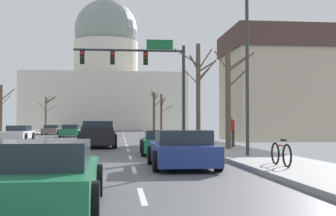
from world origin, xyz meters
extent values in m
cube|color=#4F4F54|center=(0.00, 0.00, -0.03)|extent=(14.00, 180.00, 0.06)
cube|color=yellow|center=(-0.12, 0.00, 0.00)|extent=(0.10, 176.40, 0.00)
cube|color=yellow|center=(0.12, 0.00, 0.00)|extent=(0.10, 176.40, 0.00)
cube|color=silver|center=(3.50, -8.50, 0.00)|extent=(0.12, 2.20, 0.00)
cube|color=silver|center=(3.50, -3.30, 0.00)|extent=(0.12, 2.20, 0.00)
cube|color=silver|center=(3.50, 1.90, 0.00)|extent=(0.12, 2.20, 0.00)
cube|color=silver|center=(3.50, 7.10, 0.00)|extent=(0.12, 2.20, 0.00)
cube|color=silver|center=(3.50, 12.30, 0.00)|extent=(0.12, 2.20, 0.00)
cube|color=silver|center=(3.50, 17.50, 0.00)|extent=(0.12, 2.20, 0.00)
cube|color=silver|center=(3.50, 22.70, 0.00)|extent=(0.12, 2.20, 0.00)
cube|color=silver|center=(3.50, 27.90, 0.00)|extent=(0.12, 2.20, 0.00)
cube|color=silver|center=(3.50, 33.10, 0.00)|extent=(0.12, 2.20, 0.00)
cube|color=silver|center=(3.50, 38.30, 0.00)|extent=(0.12, 2.20, 0.00)
cube|color=silver|center=(3.50, 43.50, 0.00)|extent=(0.12, 2.20, 0.00)
cube|color=silver|center=(3.50, 48.70, 0.00)|extent=(0.12, 2.20, 0.00)
cube|color=silver|center=(3.50, 53.90, 0.00)|extent=(0.12, 2.20, 0.00)
cube|color=silver|center=(3.50, 59.10, 0.00)|extent=(0.12, 2.20, 0.00)
cube|color=silver|center=(3.50, 64.30, 0.00)|extent=(0.12, 2.20, 0.00)
cube|color=silver|center=(-3.50, 12.30, 0.00)|extent=(0.12, 2.20, 0.00)
cube|color=silver|center=(-3.50, 17.50, 0.00)|extent=(0.12, 2.20, 0.00)
cube|color=silver|center=(-3.50, 22.70, 0.00)|extent=(0.12, 2.20, 0.00)
cube|color=silver|center=(-3.50, 27.90, 0.00)|extent=(0.12, 2.20, 0.00)
cube|color=silver|center=(-3.50, 33.10, 0.00)|extent=(0.12, 2.20, 0.00)
cube|color=silver|center=(-3.50, 38.30, 0.00)|extent=(0.12, 2.20, 0.00)
cube|color=silver|center=(-3.50, 43.50, 0.00)|extent=(0.12, 2.20, 0.00)
cube|color=silver|center=(-3.50, 48.70, 0.00)|extent=(0.12, 2.20, 0.00)
cube|color=silver|center=(-3.50, 53.90, 0.00)|extent=(0.12, 2.20, 0.00)
cube|color=silver|center=(-3.50, 59.10, 0.00)|extent=(0.12, 2.20, 0.00)
cube|color=silver|center=(-3.50, 64.30, 0.00)|extent=(0.12, 2.20, 0.00)
cube|color=#969696|center=(8.50, 0.00, 0.07)|extent=(3.00, 180.00, 0.14)
cylinder|color=#28282D|center=(7.60, 14.91, 3.57)|extent=(0.22, 0.22, 6.86)
cylinder|color=#28282D|center=(3.70, 14.91, 6.60)|extent=(7.80, 0.16, 0.16)
cube|color=black|center=(4.87, 14.91, 6.04)|extent=(0.32, 0.28, 0.92)
sphere|color=red|center=(4.87, 14.75, 6.32)|extent=(0.22, 0.22, 0.22)
sphere|color=#332B05|center=(4.87, 14.75, 6.04)|extent=(0.22, 0.22, 0.22)
sphere|color=black|center=(4.87, 14.75, 5.76)|extent=(0.22, 0.22, 0.22)
cube|color=black|center=(2.53, 14.91, 6.04)|extent=(0.32, 0.28, 0.92)
sphere|color=red|center=(2.53, 14.75, 6.32)|extent=(0.22, 0.22, 0.22)
sphere|color=#332B05|center=(2.53, 14.75, 6.04)|extent=(0.22, 0.22, 0.22)
sphere|color=black|center=(2.53, 14.75, 5.76)|extent=(0.22, 0.22, 0.22)
cube|color=black|center=(0.42, 14.91, 6.04)|extent=(0.32, 0.28, 0.92)
sphere|color=red|center=(0.42, 14.75, 6.32)|extent=(0.22, 0.22, 0.22)
sphere|color=#332B05|center=(0.42, 14.75, 6.04)|extent=(0.22, 0.22, 0.22)
sphere|color=black|center=(0.42, 14.75, 5.76)|extent=(0.22, 0.22, 0.22)
cube|color=#146033|center=(5.88, 14.93, 7.05)|extent=(1.90, 0.06, 0.70)
cylinder|color=#333338|center=(8.20, 0.48, 4.34)|extent=(0.14, 0.14, 8.40)
cube|color=beige|center=(0.00, 83.10, 5.80)|extent=(33.12, 20.86, 11.60)
cylinder|color=beige|center=(0.00, 83.10, 15.34)|extent=(13.86, 13.86, 7.50)
sphere|color=gray|center=(0.00, 83.10, 21.48)|extent=(13.65, 13.65, 13.65)
cube|color=black|center=(1.74, 10.42, 0.61)|extent=(2.11, 5.79, 0.77)
cube|color=#1E2833|center=(1.71, 11.22, 1.28)|extent=(1.84, 2.00, 0.57)
cube|color=black|center=(1.83, 7.61, 1.10)|extent=(1.78, 0.16, 0.22)
cylinder|color=black|center=(0.72, 12.10, 0.40)|extent=(0.31, 0.81, 0.80)
cylinder|color=black|center=(2.65, 12.16, 0.40)|extent=(0.31, 0.81, 0.80)
cylinder|color=black|center=(0.83, 8.67, 0.40)|extent=(0.31, 0.81, 0.80)
cylinder|color=black|center=(2.76, 8.73, 0.40)|extent=(0.31, 0.81, 0.80)
cube|color=#1E7247|center=(5.06, 3.69, 0.44)|extent=(1.95, 4.43, 0.55)
cube|color=#232D38|center=(5.05, 3.50, 0.91)|extent=(1.68, 2.07, 0.40)
cylinder|color=black|center=(4.16, 5.07, 0.32)|extent=(0.23, 0.64, 0.64)
cylinder|color=black|center=(6.01, 5.03, 0.32)|extent=(0.23, 0.64, 0.64)
cylinder|color=black|center=(4.10, 2.36, 0.32)|extent=(0.23, 0.64, 0.64)
cylinder|color=black|center=(5.95, 2.31, 0.32)|extent=(0.23, 0.64, 0.64)
cube|color=navy|center=(5.08, -2.78, 0.47)|extent=(1.88, 4.23, 0.61)
cube|color=#232D38|center=(5.07, -3.07, 1.00)|extent=(1.65, 1.89, 0.45)
cylinder|color=black|center=(4.14, -1.47, 0.32)|extent=(0.22, 0.64, 0.64)
cylinder|color=black|center=(6.01, -1.47, 0.32)|extent=(0.22, 0.64, 0.64)
cylinder|color=black|center=(4.14, -4.09, 0.32)|extent=(0.22, 0.64, 0.64)
cylinder|color=black|center=(6.01, -4.09, 0.32)|extent=(0.22, 0.64, 0.64)
cube|color=#1E7247|center=(1.74, -9.78, 0.45)|extent=(1.89, 4.39, 0.57)
cube|color=#232D38|center=(1.74, -10.07, 0.95)|extent=(1.62, 2.00, 0.43)
cylinder|color=black|center=(0.81, -8.45, 0.32)|extent=(0.23, 0.64, 0.64)
cylinder|color=black|center=(2.61, -8.42, 0.32)|extent=(0.23, 0.64, 0.64)
cylinder|color=black|center=(2.66, -11.12, 0.32)|extent=(0.23, 0.64, 0.64)
cube|color=silver|center=(-5.35, 21.62, 0.47)|extent=(1.94, 4.72, 0.62)
cube|color=#232D38|center=(-5.34, 21.98, 1.00)|extent=(1.68, 2.22, 0.46)
cylinder|color=black|center=(-4.44, 20.15, 0.32)|extent=(0.23, 0.64, 0.64)
cylinder|color=black|center=(-6.30, 20.18, 0.32)|extent=(0.23, 0.64, 0.64)
cylinder|color=black|center=(-4.39, 23.05, 0.32)|extent=(0.23, 0.64, 0.64)
cylinder|color=black|center=(-6.26, 23.08, 0.32)|extent=(0.23, 0.64, 0.64)
cube|color=#1E7247|center=(-1.98, 30.77, 0.50)|extent=(1.97, 4.29, 0.68)
cube|color=#232D38|center=(-1.98, 30.89, 1.05)|extent=(1.69, 2.15, 0.44)
cylinder|color=black|center=(-1.09, 29.43, 0.32)|extent=(0.24, 0.65, 0.64)
cylinder|color=black|center=(-2.94, 29.49, 0.32)|extent=(0.24, 0.65, 0.64)
cylinder|color=black|center=(-1.02, 32.06, 0.32)|extent=(0.24, 0.65, 0.64)
cylinder|color=black|center=(-2.87, 32.11, 0.32)|extent=(0.24, 0.65, 0.64)
cube|color=#6B6056|center=(-5.36, 40.68, 0.46)|extent=(2.00, 4.29, 0.60)
cube|color=#232D38|center=(-5.35, 40.77, 0.98)|extent=(1.70, 1.98, 0.42)
cylinder|color=black|center=(-4.48, 39.34, 0.32)|extent=(0.24, 0.65, 0.64)
cylinder|color=black|center=(-6.33, 39.41, 0.32)|extent=(0.24, 0.65, 0.64)
cylinder|color=black|center=(-4.38, 41.96, 0.32)|extent=(0.24, 0.65, 0.64)
cylinder|color=black|center=(-6.24, 42.02, 0.32)|extent=(0.24, 0.65, 0.64)
cube|color=#9EA3A8|center=(-1.62, 50.32, 0.45)|extent=(1.84, 4.62, 0.57)
cube|color=#232D38|center=(-1.62, 50.52, 0.96)|extent=(1.60, 2.13, 0.45)
cylinder|color=black|center=(-0.71, 48.90, 0.32)|extent=(0.23, 0.64, 0.64)
cylinder|color=black|center=(-2.50, 48.89, 0.32)|extent=(0.23, 0.64, 0.64)
cylinder|color=black|center=(-0.74, 51.76, 0.32)|extent=(0.23, 0.64, 0.64)
cylinder|color=black|center=(-2.53, 51.74, 0.32)|extent=(0.23, 0.64, 0.64)
cube|color=#B2A38E|center=(16.04, 19.19, 3.59)|extent=(8.13, 7.77, 7.19)
cube|color=#47332D|center=(16.04, 19.19, 8.09)|extent=(8.45, 8.08, 1.82)
cylinder|color=brown|center=(8.00, 11.06, 3.31)|extent=(0.28, 0.28, 6.34)
cylinder|color=brown|center=(7.68, 11.66, 4.38)|extent=(0.72, 1.27, 1.05)
cylinder|color=brown|center=(7.72, 10.98, 5.25)|extent=(0.68, 0.30, 0.98)
cylinder|color=brown|center=(8.53, 10.82, 5.01)|extent=(1.15, 0.59, 0.74)
cylinder|color=brown|center=(7.24, 11.09, 5.65)|extent=(1.56, 0.15, 1.05)
cylinder|color=brown|center=(8.56, 10.98, 4.75)|extent=(1.19, 0.23, 1.47)
cylinder|color=brown|center=(8.40, 10.85, 5.45)|extent=(0.90, 0.51, 1.33)
cylinder|color=brown|center=(8.37, 11.09, 4.58)|extent=(0.83, 0.19, 0.82)
cylinder|color=brown|center=(-8.22, 54.26, 2.78)|extent=(0.27, 0.27, 5.28)
cylinder|color=brown|center=(-7.52, 54.50, 4.89)|extent=(1.49, 0.60, 1.04)
cylinder|color=brown|center=(-7.94, 54.67, 5.24)|extent=(0.67, 0.92, 1.12)
cylinder|color=brown|center=(-7.56, 54.66, 5.05)|extent=(1.44, 0.95, 1.10)
cylinder|color=brown|center=(-8.78, 54.32, 3.93)|extent=(1.19, 0.23, 1.23)
cylinder|color=brown|center=(-8.06, 53.93, 4.34)|extent=(0.41, 0.74, 1.27)
cylinder|color=brown|center=(-7.67, 54.51, 3.57)|extent=(1.17, 0.59, 1.03)
cylinder|color=brown|center=(8.56, 5.30, 2.64)|extent=(0.29, 0.29, 4.99)
cylinder|color=brown|center=(9.29, 5.48, 4.60)|extent=(1.54, 0.47, 1.12)
cylinder|color=brown|center=(9.02, 5.20, 4.53)|extent=(0.99, 0.29, 0.71)
cylinder|color=brown|center=(9.01, 5.28, 3.70)|extent=(0.98, 0.14, 0.93)
cylinder|color=brown|center=(8.26, 5.49, 4.65)|extent=(0.68, 0.46, 1.09)
cylinder|color=brown|center=(-8.20, 27.44, 2.60)|extent=(0.30, 0.30, 4.92)
cylinder|color=brown|center=(-7.62, 27.68, 4.17)|extent=(1.24, 0.58, 1.16)
cylinder|color=brown|center=(-7.78, 27.47, 3.58)|extent=(0.90, 0.11, 1.10)
cylinder|color=#423328|center=(8.44, 42.13, 2.67)|extent=(0.29, 0.29, 5.06)
cylinder|color=#423328|center=(8.55, 41.72, 4.28)|extent=(0.34, 0.92, 0.70)
cylinder|color=#423328|center=(9.23, 42.46, 3.35)|extent=(1.64, 0.75, 0.88)
cylinder|color=#423328|center=(8.59, 42.69, 3.65)|extent=(0.40, 1.19, 1.08)
cylinder|color=#423328|center=(8.65, 41.72, 4.12)|extent=(0.55, 0.95, 1.18)
cylinder|color=#423328|center=(8.42, 54.79, 3.20)|extent=(0.38, 0.38, 6.12)
cylinder|color=#423328|center=(8.76, 54.98, 5.36)|extent=(0.78, 0.48, 0.91)
cylinder|color=#423328|center=(8.63, 55.52, 3.96)|extent=(0.49, 1.53, 0.82)
cylinder|color=#423328|center=(8.76, 54.98, 5.78)|extent=(0.79, 0.51, 1.06)
cylinder|color=#423328|center=(8.89, 54.51, 4.48)|extent=(1.04, 0.66, 1.07)
cylinder|color=#423328|center=(8.20, 54.37, 5.86)|extent=(0.57, 0.97, 1.56)
cylinder|color=#423328|center=(8.13, 54.94, 5.78)|extent=(0.68, 0.42, 0.84)
cylinder|color=#423328|center=(8.66, 55.01, 5.29)|extent=(0.59, 0.55, 0.84)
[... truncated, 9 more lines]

